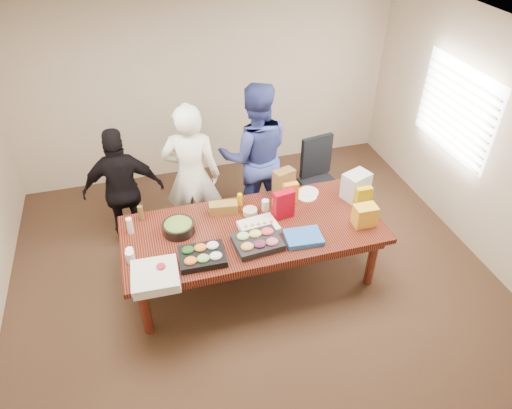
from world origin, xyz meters
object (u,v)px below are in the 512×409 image
object	(u,v)px
sheet_cake	(259,227)
salad_bowl	(178,228)
office_chair	(320,183)
conference_table	(253,253)
person_right	(255,156)
person_center	(192,176)

from	to	relation	value
sheet_cake	salad_bowl	distance (m)	0.85
sheet_cake	office_chair	bearing A→B (deg)	33.11
conference_table	person_right	size ratio (longest dim) A/B	1.46
conference_table	person_right	xyz separation A→B (m)	(0.34, 1.10, 0.58)
person_center	salad_bowl	distance (m)	0.81
office_chair	person_right	bearing A→B (deg)	156.65
office_chair	sheet_cake	bearing A→B (deg)	-149.79
conference_table	salad_bowl	world-z (taller)	salad_bowl
person_center	sheet_cake	world-z (taller)	person_center
salad_bowl	person_right	bearing A→B (deg)	40.31
salad_bowl	sheet_cake	bearing A→B (deg)	-13.59
person_center	office_chair	bearing A→B (deg)	-165.31
office_chair	salad_bowl	distance (m)	2.11
conference_table	sheet_cake	distance (m)	0.42
person_right	sheet_cake	bearing A→B (deg)	84.14
person_center	salad_bowl	world-z (taller)	person_center
office_chair	sheet_cake	size ratio (longest dim) A/B	2.64
conference_table	person_center	distance (m)	1.17
salad_bowl	conference_table	bearing A→B (deg)	-11.02
conference_table	salad_bowl	bearing A→B (deg)	168.98
office_chair	person_right	size ratio (longest dim) A/B	0.55
office_chair	sheet_cake	world-z (taller)	office_chair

